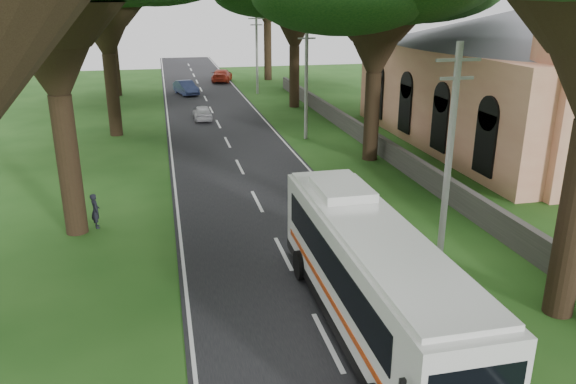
% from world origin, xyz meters
% --- Properties ---
extents(road, '(8.00, 120.00, 0.04)m').
position_xyz_m(road, '(0.00, 25.00, 0.01)').
color(road, black).
rests_on(road, ground).
extents(property_wall, '(0.35, 50.00, 1.20)m').
position_xyz_m(property_wall, '(9.00, 24.00, 0.60)').
color(property_wall, '#383533').
rests_on(property_wall, ground).
extents(church, '(14.00, 24.00, 11.60)m').
position_xyz_m(church, '(17.86, 21.55, 4.91)').
color(church, tan).
rests_on(church, ground).
extents(pole_near, '(1.60, 0.24, 8.00)m').
position_xyz_m(pole_near, '(5.50, 6.00, 4.18)').
color(pole_near, gray).
rests_on(pole_near, ground).
extents(pole_mid, '(1.60, 0.24, 8.00)m').
position_xyz_m(pole_mid, '(5.50, 26.00, 4.18)').
color(pole_mid, gray).
rests_on(pole_mid, ground).
extents(pole_far, '(1.60, 0.24, 8.00)m').
position_xyz_m(pole_far, '(5.50, 46.00, 4.18)').
color(pole_far, gray).
rests_on(pole_far, ground).
extents(coach_bus, '(2.68, 11.32, 3.34)m').
position_xyz_m(coach_bus, '(1.35, 2.42, 1.80)').
color(coach_bus, silver).
rests_on(coach_bus, ground).
extents(distant_car_a, '(1.40, 3.48, 1.19)m').
position_xyz_m(distant_car_a, '(-1.06, 33.88, 0.62)').
color(distant_car_a, '#BBBABF').
rests_on(distant_car_a, road).
extents(distant_car_b, '(2.55, 4.45, 1.39)m').
position_xyz_m(distant_car_b, '(-1.70, 46.84, 0.72)').
color(distant_car_b, navy).
rests_on(distant_car_b, road).
extents(distant_car_c, '(3.10, 5.28, 1.44)m').
position_xyz_m(distant_car_c, '(2.88, 55.42, 0.75)').
color(distant_car_c, maroon).
rests_on(distant_car_c, road).
extents(pedestrian, '(0.48, 0.62, 1.52)m').
position_xyz_m(pedestrian, '(-7.24, 12.37, 0.76)').
color(pedestrian, black).
rests_on(pedestrian, ground).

